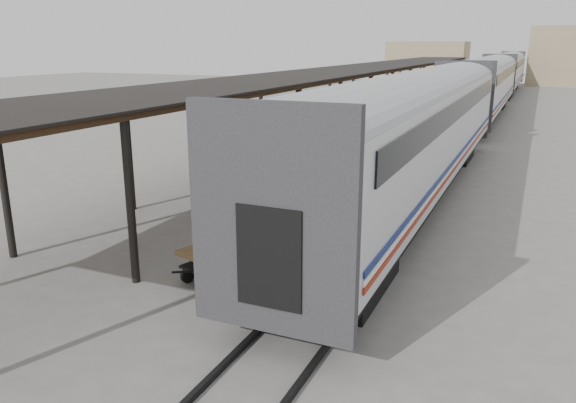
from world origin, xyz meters
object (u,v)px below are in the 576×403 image
Objects in this scene: pedestrian at (292,147)px; baggage_cart at (230,251)px; luggage_tug at (340,145)px; porter at (224,214)px.

baggage_cart is at bearing 107.04° from pedestrian.
porter reaches higher than luggage_tug.
luggage_tug is 2.71m from pedestrian.
baggage_cart is 13.65m from pedestrian.
pedestrian is at bearing 123.13° from baggage_cart.
luggage_tug is 16.07m from porter.
porter is 1.14× the size of pedestrian.
baggage_cart is at bearing 41.31° from porter.
luggage_tug is 1.12× the size of pedestrian.
porter is (0.25, -0.65, 1.17)m from baggage_cart.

